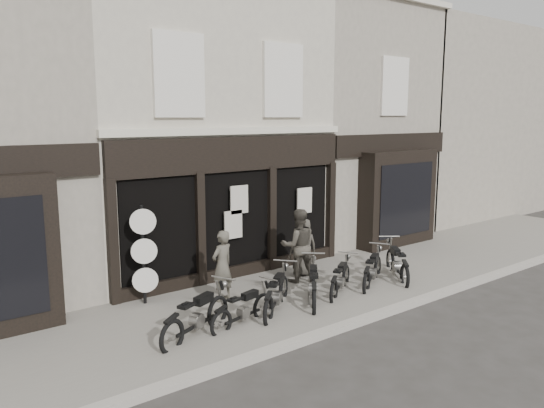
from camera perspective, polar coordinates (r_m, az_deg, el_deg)
ground_plane at (r=12.47m, az=3.97°, el=-11.40°), size 90.00×90.00×0.00m
pavement at (r=13.10m, az=1.31°, el=-10.07°), size 30.00×4.20×0.12m
kerb at (r=11.62m, az=8.19°, el=-12.74°), size 30.00×0.25×0.13m
central_building at (r=16.57m, az=-9.83°, el=8.08°), size 7.30×6.22×8.34m
neighbour_right at (r=20.31m, az=6.42°, el=8.27°), size 5.60×6.73×8.34m
filler_right at (r=26.70m, az=19.04°, el=8.21°), size 11.00×6.00×8.20m
motorcycle_0 at (r=10.93m, az=-8.07°, el=-12.22°), size 2.05×1.13×1.04m
motorcycle_1 at (r=11.41m, az=-3.08°, el=-11.49°), size 1.86×0.69×0.90m
motorcycle_2 at (r=12.13m, az=0.49°, el=-9.95°), size 1.81×1.53×1.02m
motorcycle_3 at (r=12.76m, az=4.49°, el=-8.97°), size 1.62×1.77×1.03m
motorcycle_4 at (r=13.42m, az=7.35°, el=-8.26°), size 1.73×1.25×0.93m
motorcycle_5 at (r=14.20m, az=10.75°, el=-7.25°), size 1.87×1.28×0.99m
motorcycle_6 at (r=14.89m, az=13.30°, el=-6.48°), size 1.50×1.88×1.04m
man_left at (r=12.57m, az=-5.38°, el=-6.62°), size 0.70×0.54×1.69m
man_centre at (r=13.91m, az=2.84°, el=-4.47°), size 1.16×1.06×1.94m
man_right at (r=14.45m, az=3.37°, el=-4.65°), size 0.91×0.74×1.60m
advert_sign_post at (r=12.58m, az=-13.62°, el=-5.77°), size 0.57×0.38×2.44m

